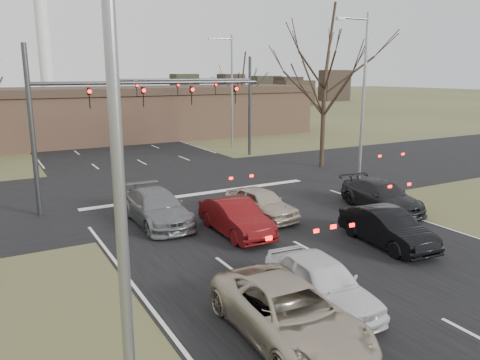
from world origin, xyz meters
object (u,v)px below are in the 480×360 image
at_px(car_red_ahead, 236,217).
at_px(car_charcoal_sedan, 382,196).
at_px(mast_arm_near, 103,107).
at_px(car_white_sedan, 321,282).
at_px(car_silver_suv, 288,312).
at_px(streetlight_right_far, 230,86).
at_px(car_black_hatch, 387,228).
at_px(building, 117,113).
at_px(streetlight_left, 130,151).
at_px(car_grey_ahead, 157,207).
at_px(mast_arm_far, 219,95).
at_px(streetlight_right_near, 361,93).
at_px(car_silver_ahead, 261,203).

bearing_deg(car_red_ahead, car_charcoal_sedan, -1.94).
bearing_deg(car_red_ahead, mast_arm_near, 118.86).
bearing_deg(car_white_sedan, car_silver_suv, -147.40).
relative_size(streetlight_right_far, car_black_hatch, 2.27).
distance_m(mast_arm_near, car_silver_suv, 15.23).
relative_size(building, streetlight_left, 4.24).
bearing_deg(car_black_hatch, streetlight_left, -147.74).
xyz_separation_m(car_charcoal_sedan, car_grey_ahead, (-10.49, 3.39, 0.04)).
bearing_deg(mast_arm_near, car_black_hatch, -53.07).
xyz_separation_m(streetlight_right_far, car_silver_suv, (-13.59, -28.57, -4.86)).
relative_size(building, car_charcoal_sedan, 8.61).
xyz_separation_m(streetlight_right_far, car_white_sedan, (-11.77, -27.60, -4.83)).
bearing_deg(mast_arm_far, car_charcoal_sedan, -88.99).
bearing_deg(car_silver_suv, car_grey_ahead, 91.02).
height_order(streetlight_left, streetlight_right_near, same).
relative_size(car_silver_suv, car_charcoal_sedan, 1.06).
relative_size(car_charcoal_sedan, car_grey_ahead, 0.94).
xyz_separation_m(car_white_sedan, car_silver_ahead, (3.00, 8.15, -0.03)).
distance_m(mast_arm_near, car_silver_ahead, 9.06).
bearing_deg(mast_arm_near, car_silver_suv, -86.22).
xyz_separation_m(mast_arm_near, streetlight_left, (-3.59, -17.00, 0.51)).
height_order(streetlight_right_far, car_silver_suv, streetlight_right_far).
xyz_separation_m(car_grey_ahead, car_silver_ahead, (4.56, -1.58, -0.04)).
relative_size(car_black_hatch, car_charcoal_sedan, 0.89).
relative_size(mast_arm_far, car_white_sedan, 2.52).
bearing_deg(mast_arm_near, streetlight_right_far, 43.89).
bearing_deg(car_silver_ahead, mast_arm_far, 62.95).
distance_m(mast_arm_near, car_grey_ahead, 5.92).
xyz_separation_m(car_silver_suv, car_silver_ahead, (4.83, 9.12, -0.01)).
height_order(car_black_hatch, car_red_ahead, car_red_ahead).
bearing_deg(mast_arm_far, car_silver_ahead, -110.01).
xyz_separation_m(mast_arm_far, car_silver_ahead, (-5.63, -15.45, -4.30)).
distance_m(building, car_silver_ahead, 30.55).
distance_m(car_silver_suv, car_grey_ahead, 10.70).
distance_m(car_black_hatch, car_grey_ahead, 9.96).
xyz_separation_m(mast_arm_near, car_red_ahead, (3.65, -6.87, -4.34)).
height_order(streetlight_right_near, car_silver_suv, streetlight_right_near).
distance_m(mast_arm_far, car_grey_ahead, 17.73).
bearing_deg(streetlight_right_near, car_white_sedan, -136.75).
relative_size(building, mast_arm_near, 3.50).
xyz_separation_m(streetlight_right_near, car_black_hatch, (-5.82, -7.95, -4.86)).
height_order(mast_arm_far, car_grey_ahead, mast_arm_far).
xyz_separation_m(car_black_hatch, car_silver_ahead, (-2.44, 5.50, -0.01)).
distance_m(car_white_sedan, car_red_ahead, 6.79).
bearing_deg(car_silver_ahead, streetlight_right_near, 9.48).
xyz_separation_m(building, streetlight_left, (-10.82, -42.00, 2.92)).
bearing_deg(car_red_ahead, streetlight_right_far, 63.27).
xyz_separation_m(car_white_sedan, car_charcoal_sedan, (8.93, 6.34, -0.04)).
height_order(car_black_hatch, car_charcoal_sedan, car_black_hatch).
xyz_separation_m(building, car_silver_ahead, (-1.44, -30.45, -1.95)).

